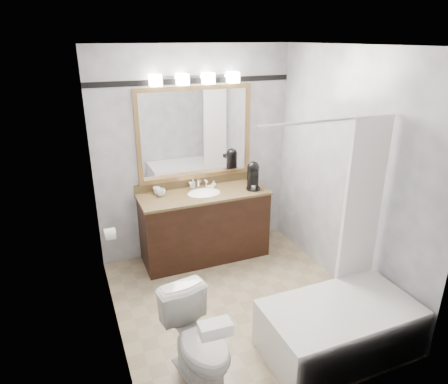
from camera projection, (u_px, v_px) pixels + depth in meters
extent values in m
cube|color=#998868|center=(238.00, 303.00, 4.12)|extent=(2.40, 2.60, 0.01)
cube|color=white|center=(243.00, 45.00, 3.21)|extent=(2.40, 2.60, 0.01)
cube|color=silver|center=(195.00, 154.00, 4.79)|extent=(2.40, 0.01, 2.50)
cube|color=silver|center=(325.00, 258.00, 2.54)|extent=(2.40, 0.01, 2.50)
cube|color=silver|center=(105.00, 210.00, 3.24)|extent=(0.01, 2.60, 2.50)
cube|color=silver|center=(347.00, 174.00, 4.09)|extent=(0.01, 2.60, 2.50)
cube|color=black|center=(205.00, 227.00, 4.85)|extent=(1.50, 0.55, 0.82)
cube|color=olive|center=(204.00, 194.00, 4.69)|extent=(1.53, 0.58, 0.03)
cube|color=olive|center=(197.00, 182.00, 4.90)|extent=(1.53, 0.03, 0.10)
ellipsoid|color=white|center=(204.00, 195.00, 4.70)|extent=(0.44, 0.34, 0.14)
cube|color=#A27A49|center=(194.00, 88.00, 4.49)|extent=(1.40, 0.04, 0.05)
cube|color=#A27A49|center=(197.00, 176.00, 4.87)|extent=(1.40, 0.04, 0.05)
cube|color=#A27A49|center=(138.00, 139.00, 4.44)|extent=(0.05, 0.04, 1.00)
cube|color=#A27A49|center=(247.00, 129.00, 4.92)|extent=(0.05, 0.04, 1.00)
cube|color=white|center=(195.00, 134.00, 4.68)|extent=(1.30, 0.01, 1.00)
cube|color=silver|center=(194.00, 77.00, 4.43)|extent=(0.90, 0.05, 0.03)
cube|color=white|center=(155.00, 80.00, 4.24)|extent=(0.12, 0.12, 0.12)
cube|color=white|center=(183.00, 79.00, 4.34)|extent=(0.12, 0.12, 0.12)
cube|color=white|center=(208.00, 78.00, 4.45)|extent=(0.12, 0.12, 0.12)
cube|color=white|center=(233.00, 77.00, 4.56)|extent=(0.12, 0.12, 0.12)
cube|color=black|center=(194.00, 81.00, 4.47)|extent=(2.40, 0.01, 0.06)
cube|color=white|center=(339.00, 328.00, 3.43)|extent=(1.30, 0.72, 0.45)
cylinder|color=silver|center=(331.00, 120.00, 3.13)|extent=(1.30, 0.02, 0.02)
cube|color=white|center=(363.00, 204.00, 3.56)|extent=(0.40, 0.04, 1.55)
cylinder|color=white|center=(110.00, 234.00, 4.04)|extent=(0.11, 0.12, 0.12)
imported|color=white|center=(199.00, 342.00, 3.09)|extent=(0.51, 0.76, 0.72)
cube|color=white|center=(215.00, 329.00, 2.64)|extent=(0.22, 0.13, 0.09)
cylinder|color=black|center=(253.00, 189.00, 4.80)|extent=(0.17, 0.17, 0.02)
cylinder|color=black|center=(253.00, 177.00, 4.80)|extent=(0.14, 0.14, 0.25)
sphere|color=black|center=(253.00, 167.00, 4.76)|extent=(0.15, 0.15, 0.15)
cube|color=black|center=(254.00, 173.00, 4.70)|extent=(0.12, 0.12, 0.05)
cylinder|color=silver|center=(253.00, 187.00, 4.77)|extent=(0.06, 0.06, 0.06)
imported|color=white|center=(161.00, 192.00, 4.59)|extent=(0.12, 0.12, 0.08)
imported|color=white|center=(157.00, 190.00, 4.66)|extent=(0.09, 0.09, 0.08)
imported|color=white|center=(193.00, 184.00, 4.84)|extent=(0.06, 0.06, 0.10)
imported|color=white|center=(214.00, 184.00, 4.85)|extent=(0.08, 0.08, 0.08)
cube|color=beige|center=(210.00, 187.00, 4.83)|extent=(0.10, 0.07, 0.03)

